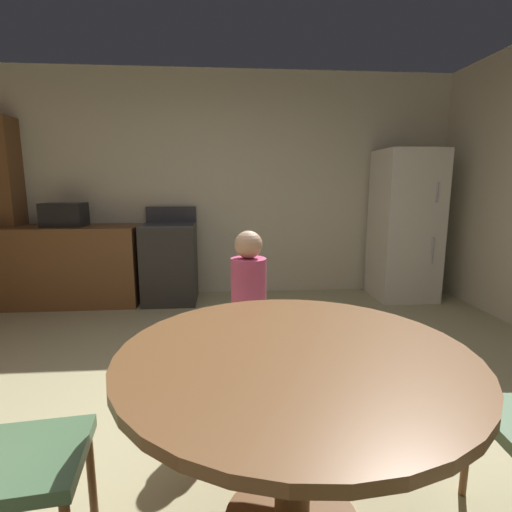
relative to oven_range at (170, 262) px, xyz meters
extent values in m
plane|color=tan|center=(0.59, -2.58, -0.47)|extent=(14.00, 14.00, 0.00)
cube|color=beige|center=(0.59, 0.40, 0.88)|extent=(6.04, 0.12, 2.70)
cube|color=brown|center=(-1.24, 0.00, -0.02)|extent=(1.78, 0.60, 0.90)
cube|color=brown|center=(-1.91, 0.18, 0.58)|extent=(0.44, 0.36, 2.10)
cube|color=#2D2B28|center=(0.00, 0.00, -0.02)|extent=(0.60, 0.60, 0.90)
cube|color=#38383D|center=(0.00, 0.00, 0.44)|extent=(0.60, 0.60, 0.02)
cube|color=#38383D|center=(0.00, 0.28, 0.54)|extent=(0.60, 0.04, 0.18)
cube|color=silver|center=(2.79, -0.05, 0.41)|extent=(0.68, 0.66, 1.76)
cylinder|color=#B2B2B7|center=(2.97, -0.39, 0.81)|extent=(0.02, 0.02, 0.22)
cylinder|color=#B2B2B7|center=(2.97, -0.39, 0.16)|extent=(0.02, 0.02, 0.30)
cube|color=black|center=(-1.14, 0.00, 0.56)|extent=(0.44, 0.32, 0.26)
cylinder|color=brown|center=(0.89, -3.21, -0.11)|extent=(0.14, 0.14, 0.72)
cylinder|color=brown|center=(0.89, -3.21, 0.27)|extent=(1.31, 1.31, 0.04)
cylinder|color=brown|center=(1.68, -3.10, -0.25)|extent=(0.03, 0.03, 0.43)
cylinder|color=brown|center=(0.10, -3.13, -0.25)|extent=(0.03, 0.03, 0.43)
cube|color=#4C704C|center=(-0.05, -3.32, -0.02)|extent=(0.44, 0.44, 0.05)
cylinder|color=#8C337A|center=(0.78, -2.21, -0.22)|extent=(0.17, 0.17, 0.50)
cylinder|color=#D14C7A|center=(0.78, -2.21, 0.24)|extent=(0.24, 0.24, 0.42)
sphere|color=#D6A884|center=(0.78, -2.21, 0.54)|extent=(0.17, 0.17, 0.17)
camera|label=1|loc=(0.64, -4.55, 0.90)|focal=27.50mm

